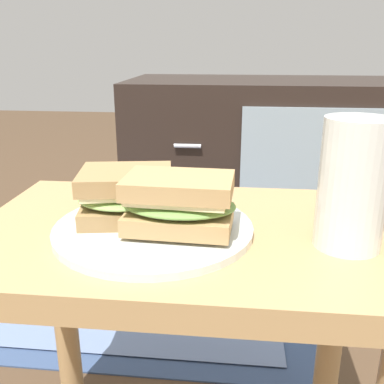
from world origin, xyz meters
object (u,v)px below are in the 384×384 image
Objects in this scene: sandwich_front at (126,196)px; sandwich_back at (182,203)px; tv_cabinet at (272,166)px; beer_glass at (353,185)px; plate at (154,228)px.

sandwich_back is (0.08, -0.03, 0.01)m from sandwich_front.
sandwich_back is at bearing -22.34° from sandwich_front.
beer_glass is (0.02, -0.98, 0.25)m from tv_cabinet.
sandwich_back reaches higher than plate.
sandwich_back is at bearing -100.53° from tv_cabinet.
sandwich_back is (-0.18, -0.98, 0.22)m from tv_cabinet.
tv_cabinet is 1.02m from sandwich_back.
plate is 0.06m from sandwich_front.
tv_cabinet is at bearing 74.66° from sandwich_front.
tv_cabinet reaches higher than plate.
beer_glass is at bearing -89.01° from tv_cabinet.
plate is at bearing -22.34° from sandwich_front.
beer_glass is (0.24, -0.01, 0.07)m from plate.
sandwich_front is 0.92× the size of beer_glass.
plate is 1.80× the size of sandwich_front.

